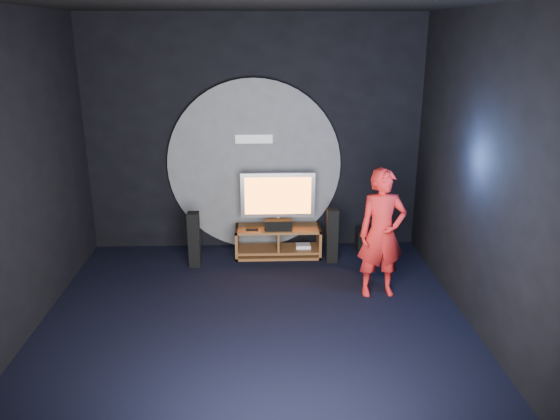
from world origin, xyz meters
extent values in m
plane|color=black|center=(0.00, 0.00, 0.00)|extent=(5.00, 5.00, 0.00)
cube|color=black|center=(0.00, 2.50, 1.75)|extent=(5.00, 0.04, 3.50)
cube|color=black|center=(0.00, -2.50, 1.75)|extent=(5.00, 0.04, 3.50)
cube|color=black|center=(-2.50, 0.00, 1.75)|extent=(0.04, 5.00, 3.50)
cube|color=black|center=(2.50, 0.00, 1.75)|extent=(0.04, 5.00, 3.50)
cube|color=black|center=(0.00, 0.00, 3.50)|extent=(5.00, 5.00, 0.01)
cylinder|color=#515156|center=(0.00, 2.44, 1.30)|extent=(2.60, 0.08, 2.60)
cube|color=white|center=(0.00, 2.39, 1.72)|extent=(0.55, 0.03, 0.13)
cube|color=brown|center=(0.34, 2.05, 0.43)|extent=(1.27, 0.45, 0.04)
cube|color=brown|center=(0.34, 2.05, 0.10)|extent=(1.24, 0.42, 0.04)
cube|color=brown|center=(-0.27, 2.05, 0.23)|extent=(0.04, 0.45, 0.45)
cube|color=brown|center=(0.96, 2.05, 0.23)|extent=(0.04, 0.45, 0.45)
cube|color=brown|center=(0.34, 2.05, 0.27)|extent=(0.03, 0.40, 0.29)
cube|color=brown|center=(0.34, 2.05, 0.02)|extent=(1.27, 0.45, 0.04)
cube|color=white|center=(0.72, 2.05, 0.14)|extent=(0.22, 0.16, 0.05)
cube|color=#B5B5BD|center=(0.34, 2.12, 0.47)|extent=(0.36, 0.22, 0.04)
cylinder|color=#B5B5BD|center=(0.34, 2.12, 0.54)|extent=(0.07, 0.07, 0.10)
cube|color=#B5B5BD|center=(0.34, 2.12, 0.93)|extent=(1.10, 0.06, 0.68)
cube|color=orange|center=(0.34, 2.09, 0.93)|extent=(0.98, 0.01, 0.56)
cube|color=black|center=(0.34, 1.95, 0.53)|extent=(0.40, 0.15, 0.15)
cube|color=black|center=(-0.04, 1.93, 0.46)|extent=(0.18, 0.05, 0.02)
cube|color=black|center=(-0.87, 1.72, 0.40)|extent=(0.16, 0.18, 0.80)
cube|color=black|center=(1.12, 1.81, 0.40)|extent=(0.16, 0.18, 0.80)
cube|color=black|center=(1.72, 2.21, 0.17)|extent=(0.31, 0.31, 0.34)
imported|color=red|center=(1.60, 0.74, 0.83)|extent=(0.64, 0.45, 1.66)
camera|label=1|loc=(0.08, -5.59, 3.23)|focal=35.00mm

